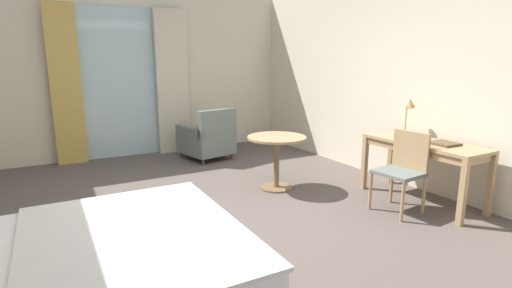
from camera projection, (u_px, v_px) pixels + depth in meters
The scene contains 13 objects.
ground at pixel (228, 227), 3.99m from camera, with size 5.94×7.68×0.10m, color #564C47.
wall_back at pixel (140, 73), 6.73m from camera, with size 5.54×0.12×2.87m, color beige.
wall_right at pixel (416, 77), 4.96m from camera, with size 0.12×7.28×2.87m, color beige.
balcony_glass_door at pixel (121, 84), 6.53m from camera, with size 1.28×0.02×2.52m, color silver.
curtain_panel_left at pixel (66, 86), 6.04m from camera, with size 0.45×0.10×2.53m, color tan.
curtain_panel_right at pixel (172, 83), 6.86m from camera, with size 0.57×0.10×2.53m, color beige.
bed at pixel (68, 279), 2.48m from camera, with size 2.25×1.85×1.05m.
writing_desk at pixel (424, 149), 4.47m from camera, with size 0.56×1.40×0.73m.
desk_chair at pixel (403, 166), 4.21m from camera, with size 0.45×0.49×0.89m.
desk_lamp at pixel (409, 111), 4.76m from camera, with size 0.22×0.15×0.48m.
closed_book at pixel (444, 143), 4.28m from camera, with size 0.25×0.28×0.03m, color brown.
armchair_by_window at pixel (208, 139), 6.51m from camera, with size 0.86×0.93×0.87m.
round_cafe_table at pixel (277, 150), 4.94m from camera, with size 0.76×0.76×0.70m.
Camera 1 is at (-1.55, -3.39, 1.64)m, focal length 26.91 mm.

